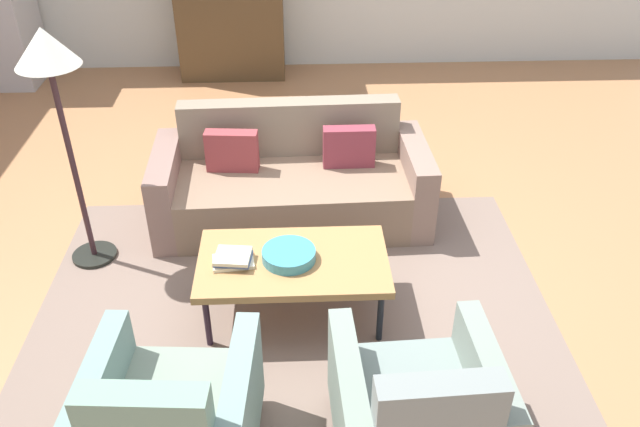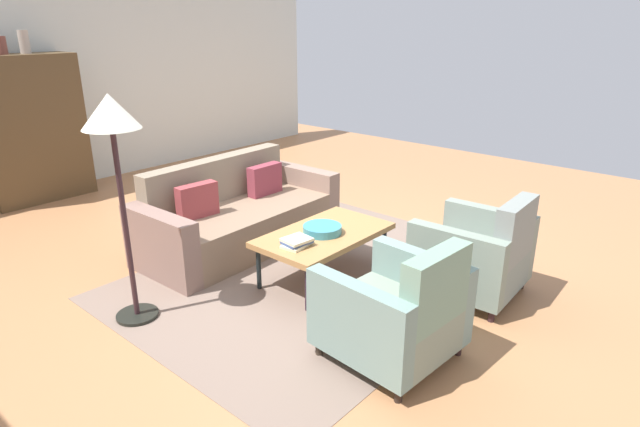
% 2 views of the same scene
% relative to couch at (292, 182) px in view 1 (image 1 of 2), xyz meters
% --- Properties ---
extents(ground_plane, '(10.30, 10.30, 0.00)m').
position_rel_couch_xyz_m(ground_plane, '(0.18, -0.67, -0.29)').
color(ground_plane, '#AD764C').
extents(area_rug, '(3.40, 2.60, 0.01)m').
position_rel_couch_xyz_m(area_rug, '(0.00, -1.14, -0.28)').
color(area_rug, '#7D685B').
rests_on(area_rug, ground).
extents(couch, '(2.13, 0.96, 0.86)m').
position_rel_couch_xyz_m(couch, '(0.00, 0.00, 0.00)').
color(couch, '#846A54').
rests_on(couch, ground).
extents(coffee_table, '(1.20, 0.70, 0.44)m').
position_rel_couch_xyz_m(coffee_table, '(0.00, -1.19, 0.11)').
color(coffee_table, black).
rests_on(coffee_table, ground).
extents(armchair_left, '(0.85, 0.85, 0.88)m').
position_rel_couch_xyz_m(armchair_left, '(-0.60, -2.35, 0.06)').
color(armchair_left, '#362C23').
rests_on(armchair_left, ground).
extents(armchair_right, '(0.84, 0.84, 0.88)m').
position_rel_couch_xyz_m(armchair_right, '(0.61, -2.35, 0.06)').
color(armchair_right, black).
rests_on(armchair_right, ground).
extents(fruit_bowl, '(0.34, 0.34, 0.07)m').
position_rel_couch_xyz_m(fruit_bowl, '(-0.02, -1.19, 0.18)').
color(fruit_bowl, teal).
rests_on(fruit_bowl, coffee_table).
extents(book_stack, '(0.27, 0.22, 0.07)m').
position_rel_couch_xyz_m(book_stack, '(-0.37, -1.21, 0.18)').
color(book_stack, beige).
rests_on(book_stack, coffee_table).
extents(floor_lamp, '(0.40, 0.40, 1.72)m').
position_rel_couch_xyz_m(floor_lamp, '(-1.47, -0.53, 1.16)').
color(floor_lamp, black).
rests_on(floor_lamp, ground).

